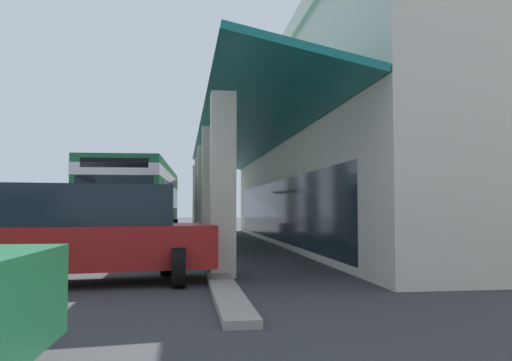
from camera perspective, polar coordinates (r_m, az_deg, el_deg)
name	(u,v)px	position (r m, az deg, el deg)	size (l,w,h in m)	color
ground	(338,245)	(21.46, 8.91, -7.00)	(120.00, 120.00, 0.00)	#38383A
curb_strip	(201,243)	(21.64, -6.04, -6.83)	(30.15, 0.50, 0.12)	#9E998E
plaza_building	(421,151)	(24.08, 17.61, 3.09)	(25.43, 16.65, 8.01)	beige
transit_bus	(138,199)	(21.07, -12.77, -2.00)	(11.30, 3.11, 3.34)	#196638
parked_suv_red	(89,233)	(10.98, -17.81, -5.46)	(3.16, 5.03, 1.97)	maroon
potted_palm	(215,224)	(28.71, -4.52, -4.76)	(2.04, 1.65, 2.59)	gray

